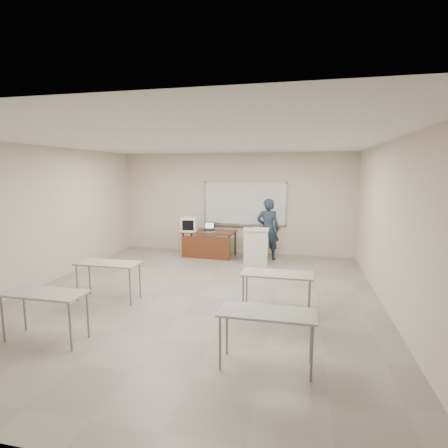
% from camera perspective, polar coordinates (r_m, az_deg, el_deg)
% --- Properties ---
extents(floor, '(7.00, 8.00, 0.01)m').
position_cam_1_polar(floor, '(7.06, -4.53, -11.78)').
color(floor, gray).
rests_on(floor, ground).
extents(whiteboard, '(2.48, 0.10, 1.31)m').
position_cam_1_polar(whiteboard, '(10.47, 3.40, 3.23)').
color(whiteboard, white).
rests_on(whiteboard, floor).
extents(student_desks, '(4.40, 2.20, 0.73)m').
position_cam_1_polar(student_desks, '(5.64, -8.73, -9.90)').
color(student_desks, '#ABABA5').
rests_on(student_desks, floor).
extents(instructor_desk, '(1.51, 0.75, 0.75)m').
position_cam_1_polar(instructor_desk, '(10.04, -2.57, -2.33)').
color(instructor_desk, brown).
rests_on(instructor_desk, floor).
extents(podium, '(0.67, 0.49, 0.94)m').
position_cam_1_polar(podium, '(9.44, 5.23, -3.57)').
color(podium, white).
rests_on(podium, floor).
extents(crt_monitor, '(0.44, 0.49, 0.41)m').
position_cam_1_polar(crt_monitor, '(10.12, -5.61, -0.02)').
color(crt_monitor, beige).
rests_on(crt_monitor, instructor_desk).
extents(laptop, '(0.29, 0.27, 0.22)m').
position_cam_1_polar(laptop, '(10.26, -2.46, -0.68)').
color(laptop, black).
rests_on(laptop, instructor_desk).
extents(mouse, '(0.10, 0.08, 0.03)m').
position_cam_1_polar(mouse, '(9.87, -1.59, -1.26)').
color(mouse, gray).
rests_on(mouse, instructor_desk).
extents(keyboard, '(0.42, 0.22, 0.02)m').
position_cam_1_polar(keyboard, '(9.41, 6.24, -0.67)').
color(keyboard, beige).
rests_on(keyboard, podium).
extents(presenter, '(0.64, 0.44, 1.72)m').
position_cam_1_polar(presenter, '(9.81, 7.18, -0.83)').
color(presenter, black).
rests_on(presenter, floor).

